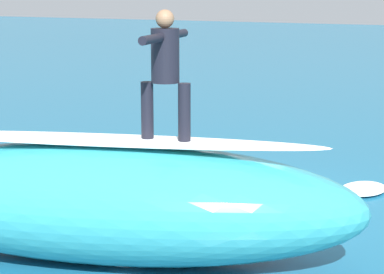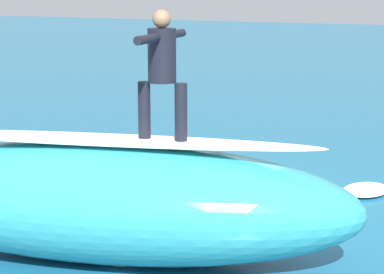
{
  "view_description": "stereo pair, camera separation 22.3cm",
  "coord_description": "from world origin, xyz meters",
  "px_view_note": "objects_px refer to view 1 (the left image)",
  "views": [
    {
      "loc": [
        -4.61,
        10.3,
        3.54
      ],
      "look_at": [
        0.24,
        0.85,
        1.28
      ],
      "focal_mm": 65.51,
      "sensor_mm": 36.0,
      "label": 1
    },
    {
      "loc": [
        -4.8,
        10.2,
        3.54
      ],
      "look_at": [
        0.24,
        0.85,
        1.28
      ],
      "focal_mm": 65.51,
      "sensor_mm": 36.0,
      "label": 2
    }
  ],
  "objects_px": {
    "surfer_riding": "(165,65)",
    "surfboard_paddling": "(210,180)",
    "surfer_paddling": "(209,169)",
    "surfboard_riding": "(166,143)"
  },
  "relations": [
    {
      "from": "surfer_riding",
      "to": "surfer_paddling",
      "type": "distance_m",
      "value": 4.69
    },
    {
      "from": "surfboard_paddling",
      "to": "surfer_paddling",
      "type": "distance_m",
      "value": 0.22
    },
    {
      "from": "surfboard_riding",
      "to": "surfboard_paddling",
      "type": "height_order",
      "value": "surfboard_riding"
    },
    {
      "from": "surfer_riding",
      "to": "surfboard_paddling",
      "type": "distance_m",
      "value": 4.67
    },
    {
      "from": "surfboard_riding",
      "to": "surfer_riding",
      "type": "relative_size",
      "value": 1.4
    },
    {
      "from": "surfboard_riding",
      "to": "surfboard_paddling",
      "type": "xyz_separation_m",
      "value": [
        1.17,
        -3.74,
        -1.57
      ]
    },
    {
      "from": "surfboard_riding",
      "to": "surfer_paddling",
      "type": "relative_size",
      "value": 1.5
    },
    {
      "from": "surfboard_riding",
      "to": "surfer_riding",
      "type": "distance_m",
      "value": 0.99
    },
    {
      "from": "surfboard_riding",
      "to": "surfer_riding",
      "type": "xyz_separation_m",
      "value": [
        0.0,
        0.0,
        0.99
      ]
    },
    {
      "from": "surfer_riding",
      "to": "surfboard_paddling",
      "type": "relative_size",
      "value": 0.72
    }
  ]
}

